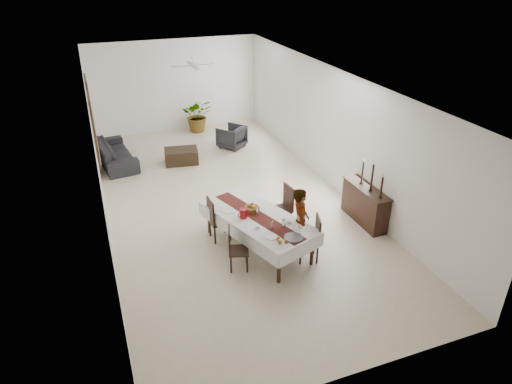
% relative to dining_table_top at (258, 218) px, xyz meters
% --- Properties ---
extents(floor, '(6.00, 12.00, 0.00)m').
position_rel_dining_table_top_xyz_m(floor, '(0.00, 2.29, -0.75)').
color(floor, beige).
rests_on(floor, ground).
extents(ceiling, '(6.00, 12.00, 0.02)m').
position_rel_dining_table_top_xyz_m(ceiling, '(0.00, 2.29, 2.45)').
color(ceiling, white).
rests_on(ceiling, wall_back).
extents(wall_back, '(6.00, 0.02, 3.20)m').
position_rel_dining_table_top_xyz_m(wall_back, '(0.00, 8.29, 0.85)').
color(wall_back, white).
rests_on(wall_back, floor).
extents(wall_front, '(6.00, 0.02, 3.20)m').
position_rel_dining_table_top_xyz_m(wall_front, '(0.00, -3.71, 0.85)').
color(wall_front, white).
rests_on(wall_front, floor).
extents(wall_left, '(0.02, 12.00, 3.20)m').
position_rel_dining_table_top_xyz_m(wall_left, '(-3.00, 2.29, 0.85)').
color(wall_left, white).
rests_on(wall_left, floor).
extents(wall_right, '(0.02, 12.00, 3.20)m').
position_rel_dining_table_top_xyz_m(wall_right, '(3.00, 2.29, 0.85)').
color(wall_right, white).
rests_on(wall_right, floor).
extents(dining_table_top, '(1.80, 2.69, 0.05)m').
position_rel_dining_table_top_xyz_m(dining_table_top, '(0.00, 0.00, 0.00)').
color(dining_table_top, black).
rests_on(dining_table_top, table_leg_fl).
extents(table_leg_fl, '(0.09, 0.09, 0.73)m').
position_rel_dining_table_top_xyz_m(table_leg_fl, '(-0.04, -1.27, -0.39)').
color(table_leg_fl, black).
rests_on(table_leg_fl, floor).
extents(table_leg_fr, '(0.09, 0.09, 0.73)m').
position_rel_dining_table_top_xyz_m(table_leg_fr, '(0.82, -0.97, -0.39)').
color(table_leg_fr, black).
rests_on(table_leg_fr, floor).
extents(table_leg_bl, '(0.09, 0.09, 0.73)m').
position_rel_dining_table_top_xyz_m(table_leg_bl, '(-0.82, 0.97, -0.39)').
color(table_leg_bl, black).
rests_on(table_leg_bl, floor).
extents(table_leg_br, '(0.09, 0.09, 0.73)m').
position_rel_dining_table_top_xyz_m(table_leg_br, '(0.04, 1.27, -0.39)').
color(table_leg_br, black).
rests_on(table_leg_br, floor).
extents(tablecloth_top, '(2.04, 2.93, 0.01)m').
position_rel_dining_table_top_xyz_m(tablecloth_top, '(0.00, 0.00, 0.03)').
color(tablecloth_top, silver).
rests_on(tablecloth_top, dining_table_top).
extents(tablecloth_drape_left, '(0.90, 2.53, 0.31)m').
position_rel_dining_table_top_xyz_m(tablecloth_drape_left, '(-0.57, -0.20, -0.12)').
color(tablecloth_drape_left, white).
rests_on(tablecloth_drape_left, dining_table_top).
extents(tablecloth_drape_right, '(0.90, 2.53, 0.31)m').
position_rel_dining_table_top_xyz_m(tablecloth_drape_right, '(0.57, 0.20, -0.12)').
color(tablecloth_drape_right, white).
rests_on(tablecloth_drape_right, dining_table_top).
extents(tablecloth_drape_near, '(1.16, 0.42, 0.31)m').
position_rel_dining_table_top_xyz_m(tablecloth_drape_near, '(0.44, -1.26, -0.12)').
color(tablecloth_drape_near, white).
rests_on(tablecloth_drape_near, dining_table_top).
extents(tablecloth_drape_far, '(1.16, 0.42, 0.31)m').
position_rel_dining_table_top_xyz_m(tablecloth_drape_far, '(-0.44, 1.26, -0.12)').
color(tablecloth_drape_far, silver).
rests_on(tablecloth_drape_far, dining_table_top).
extents(table_runner, '(1.20, 2.57, 0.00)m').
position_rel_dining_table_top_xyz_m(table_runner, '(0.00, 0.00, 0.04)').
color(table_runner, '#5A1E19').
rests_on(table_runner, tablecloth_top).
extents(red_pitcher, '(0.20, 0.20, 0.21)m').
position_rel_dining_table_top_xyz_m(red_pitcher, '(-0.30, 0.06, 0.14)').
color(red_pitcher, maroon).
rests_on(red_pitcher, tablecloth_top).
extents(pitcher_handle, '(0.12, 0.06, 0.12)m').
position_rel_dining_table_top_xyz_m(pitcher_handle, '(-0.38, 0.03, 0.14)').
color(pitcher_handle, maroon).
rests_on(pitcher_handle, red_pitcher).
extents(wine_glass_near, '(0.07, 0.07, 0.18)m').
position_rel_dining_table_top_xyz_m(wine_glass_near, '(0.34, -0.60, 0.13)').
color(wine_glass_near, white).
rests_on(wine_glass_near, tablecloth_top).
extents(wine_glass_mid, '(0.07, 0.07, 0.18)m').
position_rel_dining_table_top_xyz_m(wine_glass_mid, '(0.09, -0.57, 0.13)').
color(wine_glass_mid, silver).
rests_on(wine_glass_mid, tablecloth_top).
extents(wine_glass_far, '(0.07, 0.07, 0.18)m').
position_rel_dining_table_top_xyz_m(wine_glass_far, '(0.03, 0.07, 0.13)').
color(wine_glass_far, white).
rests_on(wine_glass_far, tablecloth_top).
extents(teacup_right, '(0.09, 0.09, 0.06)m').
position_rel_dining_table_top_xyz_m(teacup_right, '(0.50, -0.48, 0.07)').
color(teacup_right, silver).
rests_on(teacup_right, saucer_right).
extents(saucer_right, '(0.16, 0.16, 0.01)m').
position_rel_dining_table_top_xyz_m(saucer_right, '(0.50, -0.48, 0.04)').
color(saucer_right, white).
rests_on(saucer_right, tablecloth_top).
extents(teacup_left, '(0.09, 0.09, 0.06)m').
position_rel_dining_table_top_xyz_m(teacup_left, '(-0.17, -0.45, 0.07)').
color(teacup_left, silver).
rests_on(teacup_left, saucer_left).
extents(saucer_left, '(0.16, 0.16, 0.01)m').
position_rel_dining_table_top_xyz_m(saucer_left, '(-0.17, -0.45, 0.04)').
color(saucer_left, white).
rests_on(saucer_left, tablecloth_top).
extents(plate_near_right, '(0.25, 0.25, 0.02)m').
position_rel_dining_table_top_xyz_m(plate_near_right, '(0.63, -0.77, 0.05)').
color(plate_near_right, white).
rests_on(plate_near_right, tablecloth_top).
extents(bread_near_right, '(0.09, 0.09, 0.09)m').
position_rel_dining_table_top_xyz_m(bread_near_right, '(0.63, -0.77, 0.07)').
color(bread_near_right, tan).
rests_on(bread_near_right, plate_near_right).
extents(plate_near_left, '(0.25, 0.25, 0.02)m').
position_rel_dining_table_top_xyz_m(plate_near_left, '(-0.04, -0.84, 0.05)').
color(plate_near_left, silver).
rests_on(plate_near_left, tablecloth_top).
extents(plate_far_left, '(0.25, 0.25, 0.02)m').
position_rel_dining_table_top_xyz_m(plate_far_left, '(-0.50, 0.43, 0.05)').
color(plate_far_left, silver).
rests_on(plate_far_left, tablecloth_top).
extents(serving_tray, '(0.37, 0.37, 0.02)m').
position_rel_dining_table_top_xyz_m(serving_tray, '(0.36, -1.03, 0.05)').
color(serving_tray, '#3D3E42').
rests_on(serving_tray, tablecloth_top).
extents(jam_jar_a, '(0.07, 0.07, 0.08)m').
position_rel_dining_table_top_xyz_m(jam_jar_a, '(0.16, -1.13, 0.08)').
color(jam_jar_a, '#934F15').
rests_on(jam_jar_a, tablecloth_top).
extents(jam_jar_b, '(0.07, 0.07, 0.08)m').
position_rel_dining_table_top_xyz_m(jam_jar_b, '(0.04, -1.11, 0.08)').
color(jam_jar_b, '#8F6314').
rests_on(jam_jar_b, tablecloth_top).
extents(jam_jar_c, '(0.07, 0.07, 0.08)m').
position_rel_dining_table_top_xyz_m(jam_jar_c, '(0.05, -0.99, 0.08)').
color(jam_jar_c, '#926215').
rests_on(jam_jar_c, tablecloth_top).
extents(fruit_basket, '(0.31, 0.31, 0.10)m').
position_rel_dining_table_top_xyz_m(fruit_basket, '(-0.04, 0.26, 0.09)').
color(fruit_basket, brown).
rests_on(fruit_basket, tablecloth_top).
extents(fruit_red, '(0.09, 0.09, 0.09)m').
position_rel_dining_table_top_xyz_m(fruit_red, '(-0.01, 0.29, 0.17)').
color(fruit_red, maroon).
rests_on(fruit_red, fruit_basket).
extents(fruit_green, '(0.08, 0.08, 0.08)m').
position_rel_dining_table_top_xyz_m(fruit_green, '(-0.09, 0.28, 0.17)').
color(fruit_green, olive).
rests_on(fruit_green, fruit_basket).
extents(fruit_yellow, '(0.09, 0.09, 0.09)m').
position_rel_dining_table_top_xyz_m(fruit_yellow, '(-0.02, 0.21, 0.17)').
color(fruit_yellow, gold).
rests_on(fruit_yellow, fruit_basket).
extents(chair_right_near_seat, '(0.53, 0.53, 0.05)m').
position_rel_dining_table_top_xyz_m(chair_right_near_seat, '(0.83, -0.76, -0.31)').
color(chair_right_near_seat, black).
rests_on(chair_right_near_seat, chair_right_near_leg_fl).
extents(chair_right_near_leg_fl, '(0.05, 0.05, 0.42)m').
position_rel_dining_table_top_xyz_m(chair_right_near_leg_fl, '(0.94, -0.98, -0.54)').
color(chair_right_near_leg_fl, black).
rests_on(chair_right_near_leg_fl, floor).
extents(chair_right_near_leg_fr, '(0.05, 0.05, 0.42)m').
position_rel_dining_table_top_xyz_m(chair_right_near_leg_fr, '(1.04, -0.65, -0.54)').
color(chair_right_near_leg_fr, black).
rests_on(chair_right_near_leg_fr, floor).
extents(chair_right_near_leg_bl, '(0.05, 0.05, 0.42)m').
position_rel_dining_table_top_xyz_m(chair_right_near_leg_bl, '(0.61, -0.88, -0.54)').
color(chair_right_near_leg_bl, black).
rests_on(chair_right_near_leg_bl, floor).
extents(chair_right_near_leg_br, '(0.05, 0.05, 0.42)m').
position_rel_dining_table_top_xyz_m(chair_right_near_leg_br, '(0.71, -0.55, -0.54)').
color(chair_right_near_leg_br, black).
rests_on(chair_right_near_leg_br, floor).
extents(chair_right_near_back, '(0.16, 0.42, 0.54)m').
position_rel_dining_table_top_xyz_m(chair_right_near_back, '(1.01, -0.82, -0.02)').
color(chair_right_near_back, black).
rests_on(chair_right_near_back, chair_right_near_seat).
extents(chair_right_far_seat, '(0.49, 0.49, 0.05)m').
position_rel_dining_table_top_xyz_m(chair_right_far_seat, '(0.81, 0.62, -0.29)').
color(chair_right_far_seat, black).
rests_on(chair_right_far_seat, chair_right_far_leg_fl).
extents(chair_right_far_leg_fl, '(0.05, 0.05, 0.43)m').
position_rel_dining_table_top_xyz_m(chair_right_far_leg_fl, '(1.01, 0.46, -0.54)').
color(chair_right_far_leg_fl, black).
rests_on(chair_right_far_leg_fl, floor).
extents(chair_right_far_leg_fr, '(0.05, 0.05, 0.43)m').
position_rel_dining_table_top_xyz_m(chair_right_far_leg_fr, '(0.97, 0.82, -0.54)').
color(chair_right_far_leg_fr, black).
rests_on(chair_right_far_leg_fr, floor).
extents(chair_right_far_leg_bl, '(0.05, 0.05, 0.43)m').
position_rel_dining_table_top_xyz_m(chair_right_far_leg_bl, '(0.65, 0.42, -0.54)').
color(chair_right_far_leg_bl, black).
rests_on(chair_right_far_leg_bl, floor).
extents(chair_right_far_leg_br, '(0.05, 0.05, 0.43)m').
position_rel_dining_table_top_xyz_m(chair_right_far_leg_br, '(0.61, 0.78, -0.54)').
color(chair_right_far_leg_br, black).
rests_on(chair_right_far_leg_br, floor).
extents(chair_right_far_back, '(0.09, 0.44, 0.56)m').
position_rel_dining_table_top_xyz_m(chair_right_far_back, '(1.01, 0.65, 0.01)').
color(chair_right_far_back, black).
rests_on(chair_right_far_back, chair_right_far_seat).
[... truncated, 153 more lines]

